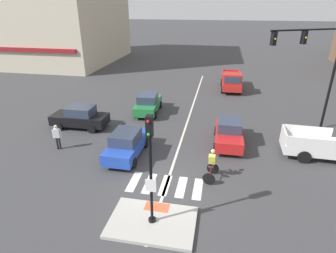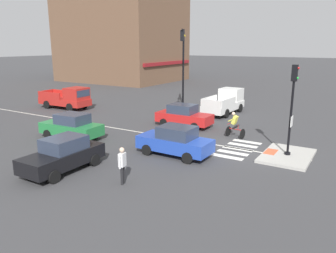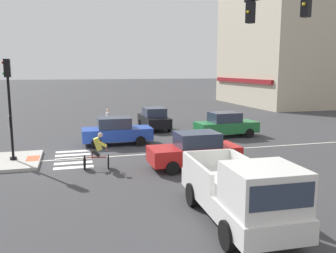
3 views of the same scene
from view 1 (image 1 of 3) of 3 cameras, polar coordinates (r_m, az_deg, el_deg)
name	(u,v)px [view 1 (image 1 of 3)]	position (r m, az deg, el deg)	size (l,w,h in m)	color
ground_plane	(165,186)	(14.68, -0.59, -11.91)	(300.00, 300.00, 0.00)	#3D3D3F
traffic_island	(152,222)	(12.57, -3.22, -18.81)	(3.65, 2.47, 0.15)	#B2AFA8
tactile_pad_front	(157,207)	(13.16, -2.27, -16.00)	(1.10, 0.60, 0.01)	#DB5B38
signal_pole	(150,162)	(10.78, -3.59, -7.22)	(0.44, 0.38, 4.78)	black
crosswalk_stripe_a	(134,181)	(15.08, -6.92, -11.02)	(0.44, 1.80, 0.01)	silver
crosswalk_stripe_b	(149,183)	(14.87, -3.78, -11.43)	(0.44, 1.80, 0.01)	silver
crosswalk_stripe_c	(165,185)	(14.71, -0.56, -11.81)	(0.44, 1.80, 0.01)	silver
crosswalk_stripe_d	(181,187)	(14.60, 2.73, -12.16)	(0.44, 1.80, 0.01)	silver
crosswalk_stripe_e	(198,189)	(14.53, 6.07, -12.47)	(0.44, 1.80, 0.01)	silver
lane_centre_line	(190,115)	(23.42, 4.40, 2.31)	(0.14, 28.00, 0.01)	silver
traffic_light_mast	(317,61)	(21.33, 27.96, 11.64)	(4.99, 2.74, 7.30)	black
car_red_eastbound_mid	(229,132)	(18.77, 12.23, -1.18)	(1.88, 4.12, 1.64)	red
car_green_westbound_far	(148,103)	(23.74, -4.07, 4.70)	(2.01, 4.19, 1.64)	#237A3D
car_black_cross_left	(80,117)	(21.78, -17.43, 1.82)	(4.11, 1.87, 1.64)	black
car_blue_westbound_near	(127,144)	(17.08, -8.39, -3.47)	(1.88, 4.12, 1.64)	#2347B7
pickup_truck_red_eastbound_distant	(231,81)	(30.63, 12.77, 8.91)	(2.19, 5.16, 2.08)	red
cyclist	(212,164)	(14.93, 8.87, -7.57)	(0.82, 1.18, 1.68)	black
pedestrian_at_curb_left	(57,135)	(18.90, -21.61, -1.63)	(0.54, 0.29, 1.67)	black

